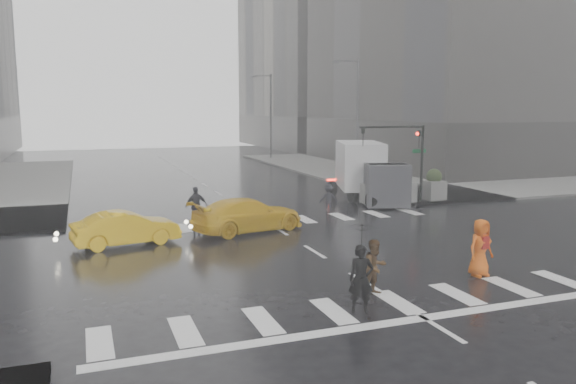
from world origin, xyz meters
name	(u,v)px	position (x,y,z in m)	size (l,w,h in m)	color
ground	(315,252)	(0.00, 0.00, 0.00)	(120.00, 120.00, 0.00)	black
sidewalk_ne	(455,177)	(19.50, 17.50, 0.07)	(35.00, 35.00, 0.15)	slate
building_ne_far	(349,32)	(29.00, 56.00, 16.27)	(26.05, 26.05, 36.00)	gray
road_markings	(315,252)	(0.00, 0.00, 0.01)	(18.00, 48.00, 0.01)	silver
traffic_signal_pole	(407,148)	(9.01, 8.01, 3.22)	(4.45, 0.42, 4.50)	black
street_lamp_near	(356,115)	(10.87, 18.00, 4.95)	(2.15, 0.22, 9.00)	#59595B
street_lamp_far	(270,113)	(10.87, 38.00, 4.95)	(2.15, 0.22, 9.00)	#59595B
planter_west	(373,189)	(7.00, 8.20, 0.98)	(1.10, 1.10, 1.80)	slate
planter_mid	(404,187)	(9.00, 8.20, 0.98)	(1.10, 1.10, 1.80)	slate
planter_east	(434,185)	(11.00, 8.20, 0.98)	(1.10, 1.10, 1.80)	slate
pedestrian_black	(362,255)	(-1.34, -6.33, 1.57)	(1.23, 1.24, 2.43)	black
pedestrian_brown	(375,267)	(-0.28, -5.18, 0.83)	(0.80, 0.63, 1.65)	#442E18
pedestrian_orange	(480,248)	(3.83, -4.73, 0.95)	(1.00, 0.72, 1.89)	#DC550F
pedestrian_far_a	(196,206)	(-3.24, 6.59, 0.90)	(1.05, 0.64, 1.80)	black
pedestrian_far_b	(328,198)	(3.86, 7.28, 0.75)	(0.97, 0.53, 1.49)	black
taxi_mid	(126,228)	(-6.65, 3.59, 0.68)	(1.45, 4.15, 1.37)	#E3AC0B
taxi_rear	(248,215)	(-1.37, 4.36, 0.74)	(2.08, 4.53, 1.49)	#E3AC0B
box_truck	(367,170)	(7.50, 9.90, 1.82)	(2.41, 6.43, 3.42)	silver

